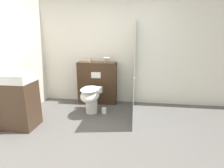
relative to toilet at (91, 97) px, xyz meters
name	(u,v)px	position (x,y,z in m)	size (l,w,h in m)	color
ground_plane	(93,145)	(0.31, -1.11, -0.36)	(12.00, 12.00, 0.00)	#565451
wall_back	(111,51)	(0.31, 0.83, 0.89)	(8.00, 0.06, 2.50)	silver
partition_panel	(97,83)	(0.00, 0.65, 0.14)	(0.92, 0.27, 1.00)	#3D2819
shower_glass	(135,69)	(0.88, 0.08, 0.60)	(0.04, 1.44, 1.93)	silver
toilet	(91,97)	(0.00, 0.00, 0.00)	(0.38, 0.66, 0.56)	white
sink_vanity	(19,101)	(-1.08, -0.72, 0.13)	(0.54, 0.46, 1.11)	#473323
hair_drier	(107,59)	(0.23, 0.67, 0.72)	(0.15, 0.07, 0.12)	#B7B7BC
folded_towel	(85,61)	(-0.28, 0.66, 0.66)	(0.23, 0.13, 0.05)	tan
spare_toilet_roll	(104,111)	(0.27, 0.04, -0.30)	(0.11, 0.11, 0.12)	white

